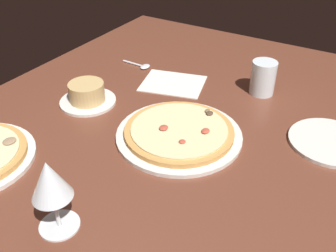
# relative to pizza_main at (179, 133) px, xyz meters

# --- Properties ---
(dining_table) EXTENTS (1.50, 1.10, 0.04)m
(dining_table) POSITION_rel_pizza_main_xyz_m (-0.02, 0.05, -0.03)
(dining_table) COLOR brown
(dining_table) RESTS_ON ground
(pizza_main) EXTENTS (0.31, 0.31, 0.03)m
(pizza_main) POSITION_rel_pizza_main_xyz_m (0.00, 0.00, 0.00)
(pizza_main) COLOR silver
(pizza_main) RESTS_ON dining_table
(ramekin_on_saucer) EXTENTS (0.16, 0.16, 0.06)m
(ramekin_on_saucer) POSITION_rel_pizza_main_xyz_m (0.01, 0.30, 0.01)
(ramekin_on_saucer) COLOR silver
(ramekin_on_saucer) RESTS_ON dining_table
(wine_glass_far) EXTENTS (0.08, 0.08, 0.15)m
(wine_glass_far) POSITION_rel_pizza_main_xyz_m (-0.36, 0.05, 0.10)
(wine_glass_far) COLOR silver
(wine_glass_far) RESTS_ON dining_table
(water_glass) EXTENTS (0.07, 0.07, 0.10)m
(water_glass) POSITION_rel_pizza_main_xyz_m (0.32, -0.10, 0.03)
(water_glass) COLOR silver
(water_glass) RESTS_ON dining_table
(side_plate) EXTENTS (0.20, 0.20, 0.01)m
(side_plate) POSITION_rel_pizza_main_xyz_m (0.16, -0.33, -0.01)
(side_plate) COLOR silver
(side_plate) RESTS_ON dining_table
(paper_menu) EXTENTS (0.19, 0.22, 0.00)m
(paper_menu) POSITION_rel_pizza_main_xyz_m (0.23, 0.15, -0.01)
(paper_menu) COLOR silver
(paper_menu) RESTS_ON dining_table
(spoon) EXTENTS (0.04, 0.11, 0.01)m
(spoon) POSITION_rel_pizza_main_xyz_m (0.28, 0.30, -0.01)
(spoon) COLOR silver
(spoon) RESTS_ON dining_table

